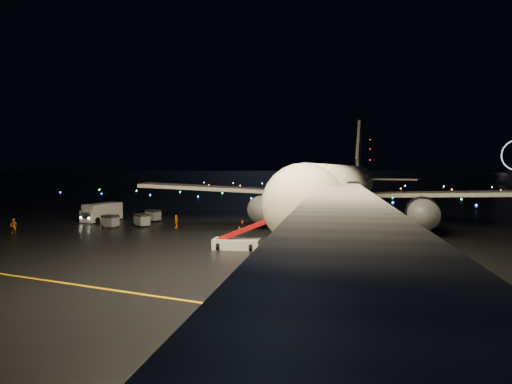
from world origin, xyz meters
TOP-DOWN VIEW (x-y plane):
  - ground at (0.00, 300.00)m, footprint 2000.00×2000.00m
  - lane_centre at (12.00, 15.00)m, footprint 0.25×80.00m
  - lane_cross at (-5.00, -10.00)m, footprint 60.00×0.25m
  - airliner at (12.33, 25.69)m, footprint 62.42×59.65m
  - pushback_tug at (15.72, -7.37)m, footprint 4.68×3.64m
  - belt_loader at (5.59, 4.56)m, footprint 6.67×3.10m
  - service_truck at (-20.79, 15.48)m, footprint 2.60×7.19m
  - crew_b at (-22.60, 3.00)m, footprint 0.96×0.80m
  - crew_c at (-7.18, 13.78)m, footprint 1.03×0.95m
  - safety_cone_0 at (1.05, 15.29)m, footprint 0.54×0.54m
  - safety_cone_1 at (-1.51, 26.77)m, footprint 0.49×0.49m
  - safety_cone_2 at (-1.23, 21.32)m, footprint 0.46×0.46m
  - safety_cone_3 at (-20.30, 30.27)m, footprint 0.44×0.44m
  - radio_mast at (-60.00, 740.00)m, footprint 1.80×1.80m
  - taxiway_lights at (0.00, 106.00)m, footprint 164.00×92.00m
  - baggage_cart_0 at (-12.06, 13.16)m, footprint 2.34×2.04m
  - baggage_cart_1 at (-15.24, 10.81)m, footprint 2.01×1.49m
  - baggage_cart_2 at (-13.87, 17.99)m, footprint 2.14×1.66m

SIDE VIEW (x-z plane):
  - ground at x=0.00m, z-range 0.00..0.00m
  - lane_centre at x=12.00m, z-range 0.00..0.02m
  - lane_cross at x=-5.00m, z-range 0.00..0.02m
  - taxiway_lights at x=0.00m, z-range 0.00..0.36m
  - safety_cone_1 at x=-1.51m, z-range 0.00..0.45m
  - safety_cone_3 at x=-20.30m, z-range 0.00..0.45m
  - safety_cone_2 at x=-1.23m, z-range 0.00..0.50m
  - safety_cone_0 at x=1.05m, z-range 0.00..0.51m
  - baggage_cart_1 at x=-15.24m, z-range 0.00..1.62m
  - baggage_cart_2 at x=-13.87m, z-range 0.00..1.65m
  - baggage_cart_0 at x=-12.06m, z-range 0.00..1.66m
  - crew_c at x=-7.18m, z-range 0.00..1.70m
  - crew_b at x=-22.60m, z-range 0.00..1.78m
  - pushback_tug at x=15.72m, z-range 0.00..1.98m
  - service_truck at x=-20.79m, z-range 0.00..2.61m
  - belt_loader at x=5.59m, z-range 0.00..3.13m
  - airliner at x=12.33m, z-range 0.00..16.77m
  - radio_mast at x=-60.00m, z-range 0.00..64.00m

